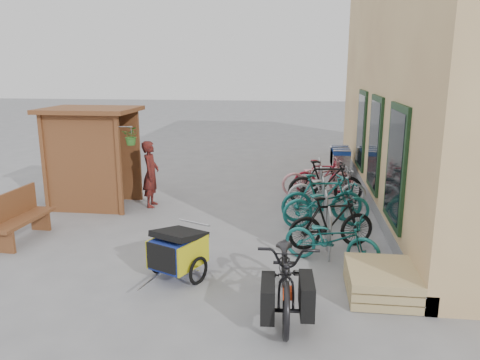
# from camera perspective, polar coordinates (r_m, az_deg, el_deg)

# --- Properties ---
(ground) EXTENTS (80.00, 80.00, 0.00)m
(ground) POSITION_cam_1_polar(r_m,az_deg,el_deg) (8.88, -4.47, -8.46)
(ground) COLOR gray
(kiosk) EXTENTS (2.49, 1.65, 2.40)m
(kiosk) POSITION_cam_1_polar(r_m,az_deg,el_deg) (11.78, -17.97, 4.26)
(kiosk) COLOR brown
(kiosk) RESTS_ON ground
(bike_rack) EXTENTS (0.05, 5.35, 0.86)m
(bike_rack) POSITION_cam_1_polar(r_m,az_deg,el_deg) (10.84, 10.09, -1.65)
(bike_rack) COLOR #A5A8AD
(bike_rack) RESTS_ON ground
(pallet_stack) EXTENTS (1.00, 1.20, 0.40)m
(pallet_stack) POSITION_cam_1_polar(r_m,az_deg,el_deg) (7.46, 16.83, -11.74)
(pallet_stack) COLOR tan
(pallet_stack) RESTS_ON ground
(bench) EXTENTS (0.55, 1.59, 0.99)m
(bench) POSITION_cam_1_polar(r_m,az_deg,el_deg) (10.11, -25.43, -3.98)
(bench) COLOR brown
(bench) RESTS_ON ground
(shopping_carts) EXTENTS (0.53, 1.79, 0.96)m
(shopping_carts) POSITION_cam_1_polar(r_m,az_deg,el_deg) (14.99, 12.04, 2.64)
(shopping_carts) COLOR silver
(shopping_carts) RESTS_ON ground
(child_trailer) EXTENTS (0.97, 1.46, 0.86)m
(child_trailer) POSITION_cam_1_polar(r_m,az_deg,el_deg) (7.65, -7.58, -8.44)
(child_trailer) COLOR navy
(child_trailer) RESTS_ON ground
(cargo_bike) EXTENTS (0.89, 2.24, 1.16)m
(cargo_bike) POSITION_cam_1_polar(r_m,az_deg,el_deg) (6.62, 5.70, -11.11)
(cargo_bike) COLOR black
(cargo_bike) RESTS_ON ground
(person_kiosk) EXTENTS (0.42, 0.61, 1.62)m
(person_kiosk) POSITION_cam_1_polar(r_m,az_deg,el_deg) (11.53, -10.82, 0.72)
(person_kiosk) COLOR maroon
(person_kiosk) RESTS_ON ground
(bike_0) EXTENTS (1.79, 1.13, 0.89)m
(bike_0) POSITION_cam_1_polar(r_m,az_deg,el_deg) (8.27, 11.09, -7.08)
(bike_0) COLOR #1A6866
(bike_0) RESTS_ON ground
(bike_1) EXTENTS (1.75, 0.98, 1.01)m
(bike_1) POSITION_cam_1_polar(r_m,az_deg,el_deg) (8.94, 11.08, -5.08)
(bike_1) COLOR black
(bike_1) RESTS_ON ground
(bike_2) EXTENTS (2.01, 1.13, 1.00)m
(bike_2) POSITION_cam_1_polar(r_m,az_deg,el_deg) (10.08, 10.52, -2.93)
(bike_2) COLOR #1A6866
(bike_2) RESTS_ON ground
(bike_3) EXTENTS (1.86, 0.81, 1.08)m
(bike_3) POSITION_cam_1_polar(r_m,az_deg,el_deg) (10.38, 9.98, -2.19)
(bike_3) COLOR #1A6866
(bike_3) RESTS_ON ground
(bike_4) EXTENTS (2.00, 1.00, 1.00)m
(bike_4) POSITION_cam_1_polar(r_m,az_deg,el_deg) (11.34, 10.57, -1.08)
(bike_4) COLOR #ACADB1
(bike_4) RESTS_ON ground
(bike_5) EXTENTS (1.90, 0.74, 1.11)m
(bike_5) POSITION_cam_1_polar(r_m,az_deg,el_deg) (11.72, 10.39, -0.32)
(bike_5) COLOR black
(bike_5) RESTS_ON ground
(bike_6) EXTENTS (1.99, 0.97, 1.00)m
(bike_6) POSITION_cam_1_polar(r_m,az_deg,el_deg) (12.46, 9.47, 0.29)
(bike_6) COLOR #D2888F
(bike_6) RESTS_ON ground
(bike_7) EXTENTS (1.54, 0.47, 0.92)m
(bike_7) POSITION_cam_1_polar(r_m,az_deg,el_deg) (12.80, 10.01, 0.43)
(bike_7) COLOR maroon
(bike_7) RESTS_ON ground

